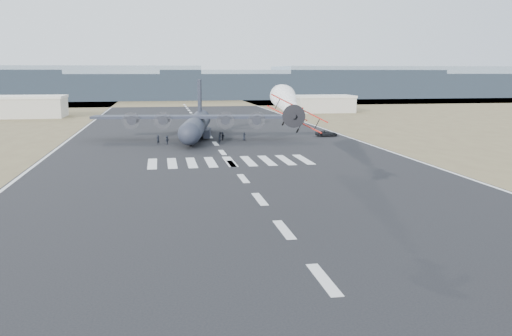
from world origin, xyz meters
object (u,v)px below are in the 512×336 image
object	(u,v)px
crew_d	(200,138)
aerobatic_biplane	(297,116)
support_vehicle	(326,133)
crew_f	(223,136)
crew_b	(220,136)
crew_g	(220,140)
crew_a	(158,140)
crew_c	(167,140)
crew_e	(244,136)
hangar_left	(24,106)
hangar_right	(323,104)
transport_aircraft	(196,124)
crew_h	(186,140)

from	to	relation	value
crew_d	aerobatic_biplane	bearing A→B (deg)	-117.79
support_vehicle	crew_f	distance (m)	23.35
crew_b	crew_d	bearing A→B (deg)	138.31
crew_f	crew_g	xyz separation A→B (m)	(-1.29, -6.02, -0.07)
crew_a	crew_g	bearing A→B (deg)	128.63
aerobatic_biplane	crew_c	xyz separation A→B (m)	(-11.32, 57.33, -9.07)
crew_c	crew_e	distance (m)	16.26
crew_c	crew_d	world-z (taller)	crew_d
hangar_left	crew_c	xyz separation A→B (m)	(42.58, -72.30, -2.58)
crew_g	hangar_right	bearing A→B (deg)	6.76
transport_aircraft	crew_a	size ratio (longest dim) A/B	22.96
hangar_right	crew_h	bearing A→B (deg)	-123.42
hangar_right	aerobatic_biplane	world-z (taller)	aerobatic_biplane
aerobatic_biplane	crew_e	xyz separation A→B (m)	(4.51, 61.01, -9.11)
hangar_left	crew_f	bearing A→B (deg)	-51.35
hangar_right	crew_a	world-z (taller)	hangar_right
aerobatic_biplane	support_vehicle	bearing A→B (deg)	80.59
crew_c	crew_d	size ratio (longest dim) A/B	0.95
crew_e	crew_a	bearing A→B (deg)	73.11
hangar_left	crew_g	world-z (taller)	hangar_left
aerobatic_biplane	crew_b	xyz separation A→B (m)	(-0.48, 60.78, -8.98)
aerobatic_biplane	crew_e	bearing A→B (deg)	96.23
crew_b	crew_d	xyz separation A→B (m)	(-4.28, -1.32, -0.04)
aerobatic_biplane	crew_a	distance (m)	59.86
hangar_right	crew_g	world-z (taller)	hangar_right
support_vehicle	transport_aircraft	bearing A→B (deg)	87.47
support_vehicle	crew_d	bearing A→B (deg)	100.34
crew_g	support_vehicle	bearing A→B (deg)	-33.94
support_vehicle	aerobatic_biplane	bearing A→B (deg)	160.08
aerobatic_biplane	crew_e	distance (m)	61.85
crew_a	crew_f	bearing A→B (deg)	154.93
transport_aircraft	crew_d	bearing A→B (deg)	-79.17
hangar_right	crew_c	distance (m)	95.14
transport_aircraft	support_vehicle	distance (m)	28.51
crew_a	crew_h	xyz separation A→B (m)	(5.38, -1.51, -0.09)
aerobatic_biplane	crew_a	size ratio (longest dim) A/B	2.89
transport_aircraft	crew_d	xyz separation A→B (m)	(0.27, -6.39, -2.29)
hangar_left	support_vehicle	size ratio (longest dim) A/B	5.08
hangar_right	crew_f	xyz separation A→B (m)	(-43.94, -72.59, -2.15)
aerobatic_biplane	transport_aircraft	size ratio (longest dim) A/B	0.13
aerobatic_biplane	crew_f	distance (m)	62.69
transport_aircraft	support_vehicle	size ratio (longest dim) A/B	8.81
crew_e	support_vehicle	bearing A→B (deg)	-106.63
support_vehicle	crew_e	bearing A→B (deg)	100.81
hangar_left	crew_d	xyz separation A→B (m)	(49.15, -70.16, -2.53)
aerobatic_biplane	crew_b	distance (m)	61.45
hangar_left	crew_f	size ratio (longest dim) A/B	14.23
aerobatic_biplane	crew_f	bearing A→B (deg)	100.32
hangar_left	crew_b	xyz separation A→B (m)	(53.43, -68.84, -2.49)
aerobatic_biplane	support_vehicle	world-z (taller)	aerobatic_biplane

